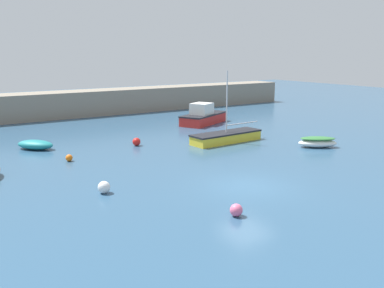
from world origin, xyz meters
name	(u,v)px	position (x,y,z in m)	size (l,w,h in m)	color
ground_plane	(246,188)	(0.00, 0.00, -0.10)	(120.00, 120.00, 0.20)	#2D5170
harbor_breakwater	(69,104)	(0.00, 27.96, 1.29)	(54.27, 3.59, 2.57)	gray
rowboat_with_red_cover	(318,142)	(9.93, 4.07, 0.37)	(2.89, 2.49, 0.74)	white
rowboat_white_midwater	(35,145)	(-6.72, 14.22, 0.32)	(2.70, 2.87, 0.64)	teal
sailboat_tall_mast	(226,137)	(5.65, 8.94, 0.40)	(6.10, 1.99, 5.23)	yellow
cabin_cruiser_white	(203,116)	(8.93, 16.63, 0.69)	(5.81, 4.28, 1.94)	red
mooring_buoy_pink	(236,210)	(-2.95, -2.83, 0.26)	(0.53, 0.53, 0.53)	#EA668C
mooring_buoy_red	(137,142)	(-0.44, 11.44, 0.29)	(0.57, 0.57, 0.57)	red
mooring_buoy_orange	(69,158)	(-5.82, 9.71, 0.21)	(0.42, 0.42, 0.42)	orange
mooring_buoy_white	(104,187)	(-6.33, 2.85, 0.29)	(0.59, 0.59, 0.59)	white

